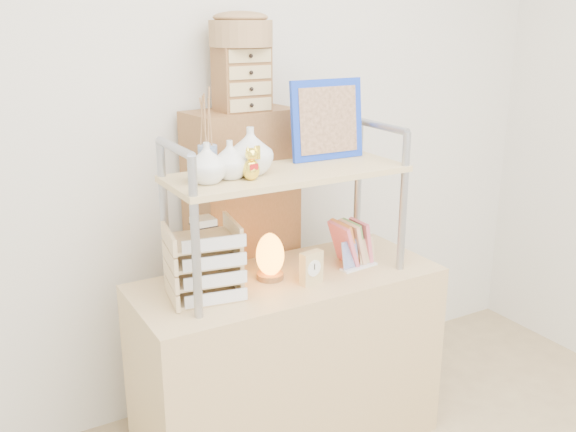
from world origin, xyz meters
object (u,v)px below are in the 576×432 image
at_px(desk, 288,362).
at_px(letter_tray, 205,265).
at_px(salt_lamp, 270,256).
at_px(cabinet, 244,264).

bearing_deg(desk, letter_tray, -179.32).
xyz_separation_m(letter_tray, salt_lamp, (0.28, 0.02, -0.02)).
xyz_separation_m(desk, cabinet, (-0.01, 0.37, 0.30)).
xyz_separation_m(desk, salt_lamp, (-0.07, 0.02, 0.47)).
xyz_separation_m(cabinet, letter_tray, (-0.33, -0.37, 0.19)).
height_order(cabinet, salt_lamp, cabinet).
bearing_deg(letter_tray, salt_lamp, 4.63).
distance_m(cabinet, letter_tray, 0.54).
bearing_deg(cabinet, letter_tray, -139.20).
bearing_deg(cabinet, salt_lamp, -106.80).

